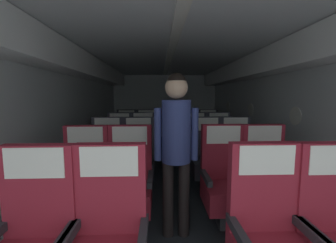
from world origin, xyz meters
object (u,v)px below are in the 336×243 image
object	(u,v)px
seat_d_left_aisle	(143,145)
seat_e_right_aisle	(209,136)
seat_c_right_window	(207,158)
seat_e_right_window	(189,136)
seat_e_left_aisle	(146,136)
seat_d_left_window	(119,145)
seat_c_left_window	(107,159)
seat_c_left_aisle	(138,159)
seat_b_left_aisle	(129,185)
seat_b_left_window	(84,186)
seat_a_right_window	(270,242)
seat_e_left_window	(126,136)
seat_b_right_window	(225,183)
seat_d_right_window	(195,144)
seat_c_right_aisle	(237,158)
seat_d_right_aisle	(219,144)
flight_attendant	(176,138)
seat_b_right_aisle	(267,182)

from	to	relation	value
seat_d_left_aisle	seat_e_right_aisle	xyz separation A→B (m)	(1.51, 0.95, 0.00)
seat_c_right_window	seat_e_right_window	world-z (taller)	same
seat_e_left_aisle	seat_e_right_window	bearing A→B (deg)	0.39
seat_d_left_window	seat_c_left_window	bearing A→B (deg)	-90.70
seat_c_left_aisle	seat_b_left_aisle	bearing A→B (deg)	-90.36
seat_c_left_aisle	seat_b_left_window	bearing A→B (deg)	-116.57
seat_a_right_window	seat_c_left_window	size ratio (longest dim) A/B	1.00
seat_c_right_window	seat_e_right_window	size ratio (longest dim) A/B	1.00
seat_a_right_window	seat_e_right_aisle	bearing A→B (deg)	83.00
seat_d_left_window	seat_e_left_window	xyz separation A→B (m)	(-0.01, 0.99, 0.00)
seat_d_left_window	seat_e_right_aisle	xyz separation A→B (m)	(1.97, 0.97, 0.00)
seat_b_left_aisle	seat_d_left_window	bearing A→B (deg)	103.37
seat_c_left_aisle	seat_d_left_aisle	size ratio (longest dim) A/B	1.00
seat_e_right_aisle	seat_d_left_window	bearing A→B (deg)	-153.88
seat_b_right_window	seat_b_left_window	bearing A→B (deg)	-179.36
seat_b_left_aisle	seat_d_right_window	bearing A→B (deg)	61.96
seat_c_left_window	seat_c_left_aisle	xyz separation A→B (m)	(0.48, -0.01, 0.00)
seat_c_left_aisle	seat_e_right_window	xyz separation A→B (m)	(1.02, 1.95, 0.00)
seat_b_left_aisle	seat_e_right_aisle	xyz separation A→B (m)	(1.51, 2.90, 0.00)
seat_c_right_aisle	seat_d_right_aisle	distance (m)	0.96
seat_d_right_window	seat_d_left_aisle	bearing A→B (deg)	179.50
seat_d_right_window	seat_e_right_aisle	bearing A→B (deg)	63.34
seat_b_right_window	seat_c_left_window	size ratio (longest dim) A/B	1.00
seat_b_right_window	seat_c_right_aisle	bearing A→B (deg)	63.57
seat_c_left_aisle	seat_e_right_window	distance (m)	2.21
seat_b_left_window	seat_d_left_window	world-z (taller)	same
seat_e_right_aisle	seat_c_right_window	bearing A→B (deg)	-103.61
seat_a_right_window	seat_d_left_window	size ratio (longest dim) A/B	1.00
seat_c_right_aisle	seat_e_right_window	bearing A→B (deg)	103.89
seat_b_left_aisle	seat_c_right_window	size ratio (longest dim) A/B	1.00
seat_b_left_window	seat_b_left_aisle	world-z (taller)	same
seat_a_right_window	seat_d_right_window	distance (m)	2.90
seat_c_left_window	seat_c_right_window	xyz separation A→B (m)	(1.51, -0.01, 0.00)
seat_a_right_window	seat_d_right_aisle	size ratio (longest dim) A/B	1.00
seat_b_left_aisle	seat_e_right_window	distance (m)	3.09
flight_attendant	seat_e_right_window	bearing A→B (deg)	59.39
seat_b_left_aisle	seat_b_right_aisle	xyz separation A→B (m)	(1.50, -0.00, 0.00)
seat_b_right_window	seat_e_left_aisle	distance (m)	3.07
seat_c_right_window	seat_d_right_window	world-z (taller)	same
seat_b_right_aisle	seat_e_right_window	size ratio (longest dim) A/B	1.00
seat_e_left_window	seat_d_right_window	bearing A→B (deg)	-33.32
seat_b_left_aisle	seat_c_right_aisle	distance (m)	1.79
seat_c_right_window	seat_e_left_aisle	size ratio (longest dim) A/B	1.00
seat_b_left_aisle	seat_d_right_aisle	xyz separation A→B (m)	(1.51, 1.93, 0.00)
seat_e_left_window	seat_e_left_aisle	xyz separation A→B (m)	(0.48, -0.02, 0.00)
seat_e_right_aisle	seat_b_right_window	bearing A→B (deg)	-99.39
seat_b_right_window	seat_d_left_aisle	size ratio (longest dim) A/B	1.00
seat_d_left_window	flight_attendant	bearing A→B (deg)	-65.76
seat_e_left_window	seat_e_left_aisle	bearing A→B (deg)	-1.82
flight_attendant	seat_b_right_window	bearing A→B (deg)	-2.30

